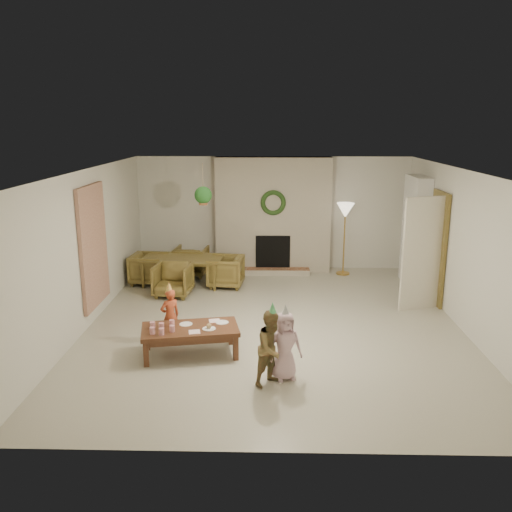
{
  "coord_description": "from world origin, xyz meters",
  "views": [
    {
      "loc": [
        -0.08,
        -8.17,
        3.22
      ],
      "look_at": [
        -0.3,
        0.4,
        1.05
      ],
      "focal_mm": 37.2,
      "sensor_mm": 36.0,
      "label": 1
    }
  ],
  "objects_px": {
    "dining_table": "(183,271)",
    "coffee_table_top": "(190,329)",
    "child_plaid": "(272,348)",
    "child_pink": "(285,346)",
    "dining_chair_far": "(191,261)",
    "dining_chair_left": "(149,269)",
    "child_red": "(170,316)",
    "dining_chair_right": "(226,271)",
    "dining_chair_near": "(173,280)"
  },
  "relations": [
    {
      "from": "dining_table",
      "to": "child_pink",
      "type": "height_order",
      "value": "child_pink"
    },
    {
      "from": "dining_chair_left",
      "to": "child_red",
      "type": "xyz_separation_m",
      "value": [
        0.99,
        -2.99,
        0.11
      ]
    },
    {
      "from": "coffee_table_top",
      "to": "child_pink",
      "type": "xyz_separation_m",
      "value": [
        1.32,
        -0.69,
        0.07
      ]
    },
    {
      "from": "dining_chair_far",
      "to": "child_red",
      "type": "height_order",
      "value": "child_red"
    },
    {
      "from": "coffee_table_top",
      "to": "dining_chair_far",
      "type": "bearing_deg",
      "value": 86.92
    },
    {
      "from": "dining_table",
      "to": "child_pink",
      "type": "relative_size",
      "value": 1.79
    },
    {
      "from": "dining_chair_left",
      "to": "dining_chair_right",
      "type": "height_order",
      "value": "same"
    },
    {
      "from": "child_red",
      "to": "child_plaid",
      "type": "xyz_separation_m",
      "value": [
        1.51,
        -1.26,
        0.07
      ]
    },
    {
      "from": "dining_chair_far",
      "to": "dining_chair_left",
      "type": "distance_m",
      "value": 1.0
    },
    {
      "from": "coffee_table_top",
      "to": "child_plaid",
      "type": "relative_size",
      "value": 1.38
    },
    {
      "from": "coffee_table_top",
      "to": "child_red",
      "type": "bearing_deg",
      "value": 119.2
    },
    {
      "from": "dining_chair_far",
      "to": "child_pink",
      "type": "bearing_deg",
      "value": 117.65
    },
    {
      "from": "child_red",
      "to": "dining_chair_near",
      "type": "bearing_deg",
      "value": -116.75
    },
    {
      "from": "dining_chair_right",
      "to": "coffee_table_top",
      "type": "relative_size",
      "value": 0.51
    },
    {
      "from": "dining_chair_left",
      "to": "dining_chair_right",
      "type": "xyz_separation_m",
      "value": [
        1.59,
        -0.16,
        0.0
      ]
    },
    {
      "from": "child_plaid",
      "to": "child_pink",
      "type": "xyz_separation_m",
      "value": [
        0.16,
        0.15,
        -0.04
      ]
    },
    {
      "from": "dining_chair_left",
      "to": "dining_chair_right",
      "type": "relative_size",
      "value": 1.0
    },
    {
      "from": "child_pink",
      "to": "dining_chair_right",
      "type": "bearing_deg",
      "value": 86.04
    },
    {
      "from": "dining_chair_left",
      "to": "child_pink",
      "type": "distance_m",
      "value": 4.89
    },
    {
      "from": "dining_chair_near",
      "to": "dining_chair_far",
      "type": "xyz_separation_m",
      "value": [
        0.15,
        1.41,
        0.0
      ]
    },
    {
      "from": "dining_chair_near",
      "to": "dining_chair_right",
      "type": "relative_size",
      "value": 1.0
    },
    {
      "from": "dining_chair_near",
      "to": "dining_chair_right",
      "type": "height_order",
      "value": "same"
    },
    {
      "from": "child_red",
      "to": "child_pink",
      "type": "relative_size",
      "value": 0.93
    },
    {
      "from": "dining_chair_right",
      "to": "child_red",
      "type": "relative_size",
      "value": 0.82
    },
    {
      "from": "child_plaid",
      "to": "coffee_table_top",
      "type": "bearing_deg",
      "value": 101.32
    },
    {
      "from": "dining_table",
      "to": "child_pink",
      "type": "distance_m",
      "value": 4.48
    },
    {
      "from": "child_red",
      "to": "child_pink",
      "type": "bearing_deg",
      "value": 110.6
    },
    {
      "from": "coffee_table_top",
      "to": "child_plaid",
      "type": "height_order",
      "value": "child_plaid"
    },
    {
      "from": "child_plaid",
      "to": "child_pink",
      "type": "height_order",
      "value": "child_plaid"
    },
    {
      "from": "dining_table",
      "to": "child_plaid",
      "type": "distance_m",
      "value": 4.55
    },
    {
      "from": "coffee_table_top",
      "to": "child_pink",
      "type": "distance_m",
      "value": 1.49
    },
    {
      "from": "dining_chair_left",
      "to": "child_plaid",
      "type": "xyz_separation_m",
      "value": [
        2.5,
        -4.25,
        0.17
      ]
    },
    {
      "from": "coffee_table_top",
      "to": "child_pink",
      "type": "bearing_deg",
      "value": -38.61
    },
    {
      "from": "dining_chair_right",
      "to": "child_red",
      "type": "height_order",
      "value": "child_red"
    },
    {
      "from": "dining_chair_near",
      "to": "dining_chair_left",
      "type": "bearing_deg",
      "value": 135.0
    },
    {
      "from": "child_plaid",
      "to": "child_pink",
      "type": "relative_size",
      "value": 1.08
    },
    {
      "from": "child_red",
      "to": "child_pink",
      "type": "distance_m",
      "value": 2.01
    },
    {
      "from": "coffee_table_top",
      "to": "child_red",
      "type": "relative_size",
      "value": 1.61
    },
    {
      "from": "dining_chair_right",
      "to": "child_plaid",
      "type": "distance_m",
      "value": 4.19
    },
    {
      "from": "dining_chair_right",
      "to": "coffee_table_top",
      "type": "bearing_deg",
      "value": 1.69
    },
    {
      "from": "dining_chair_far",
      "to": "child_plaid",
      "type": "height_order",
      "value": "child_plaid"
    },
    {
      "from": "child_pink",
      "to": "child_red",
      "type": "bearing_deg",
      "value": 127.21
    },
    {
      "from": "dining_table",
      "to": "coffee_table_top",
      "type": "xyz_separation_m",
      "value": [
        0.64,
        -3.34,
        0.1
      ]
    },
    {
      "from": "coffee_table_top",
      "to": "child_red",
      "type": "xyz_separation_m",
      "value": [
        -0.36,
        0.42,
        0.04
      ]
    },
    {
      "from": "dining_chair_right",
      "to": "child_red",
      "type": "bearing_deg",
      "value": -6.03
    },
    {
      "from": "dining_chair_far",
      "to": "dining_chair_left",
      "type": "relative_size",
      "value": 1.0
    },
    {
      "from": "dining_chair_far",
      "to": "coffee_table_top",
      "type": "relative_size",
      "value": 0.51
    },
    {
      "from": "dining_chair_right",
      "to": "coffee_table_top",
      "type": "height_order",
      "value": "dining_chair_right"
    },
    {
      "from": "dining_chair_far",
      "to": "dining_chair_left",
      "type": "bearing_deg",
      "value": 45.0
    },
    {
      "from": "dining_chair_near",
      "to": "child_plaid",
      "type": "height_order",
      "value": "child_plaid"
    }
  ]
}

